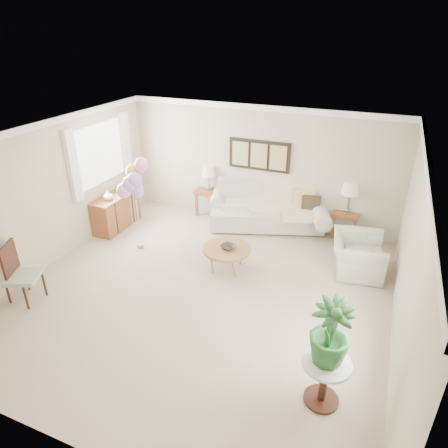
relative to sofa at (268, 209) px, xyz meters
name	(u,v)px	position (x,y,z in m)	size (l,w,h in m)	color
ground_plane	(201,293)	(-0.28, -2.88, -0.39)	(6.00, 6.00, 0.00)	tan
room_shell	(194,201)	(-0.39, -2.78, 1.24)	(6.04, 6.04, 2.60)	#BCAF97
wall_art_triptych	(259,155)	(-0.28, 0.09, 1.16)	(1.35, 0.06, 0.65)	black
sofa	(268,209)	(0.00, 0.00, 0.00)	(2.97, 1.74, 0.99)	beige
end_table_left	(209,193)	(-1.45, 0.03, 0.13)	(0.57, 0.52, 0.62)	brown
end_table_right	(346,215)	(1.66, 0.13, 0.09)	(0.53, 0.48, 0.58)	brown
lamp_left	(209,172)	(-1.45, 0.03, 0.66)	(0.31, 0.31, 0.56)	gray
lamp_right	(350,189)	(1.66, 0.13, 0.67)	(0.36, 0.36, 0.64)	gray
coffee_table	(227,249)	(-0.15, -2.03, 0.02)	(0.88, 0.88, 0.44)	olive
decor_bowl	(228,247)	(-0.12, -2.04, 0.09)	(0.26, 0.26, 0.06)	#2D2521
armchair	(357,255)	(2.04, -1.18, -0.06)	(1.02, 0.89, 0.66)	beige
side_table	(325,372)	(1.98, -4.26, 0.08)	(0.57, 0.57, 0.62)	silver
potted_plant	(330,332)	(1.97, -4.24, 0.65)	(0.46, 0.46, 0.83)	#1C531F
accent_chair	(19,272)	(-2.89, -4.12, 0.12)	(0.64, 0.64, 0.99)	gray
credenza	(116,212)	(-3.04, -1.38, -0.02)	(0.46, 1.20, 0.74)	brown
vase_white	(108,195)	(-3.02, -1.60, 0.45)	(0.19, 0.19, 0.20)	white
vase_sage	(122,188)	(-3.02, -1.13, 0.44)	(0.16, 0.16, 0.17)	#AFBE9F
balloon_cluster	(133,181)	(-2.07, -1.97, 1.04)	(0.55, 0.50, 1.88)	gray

